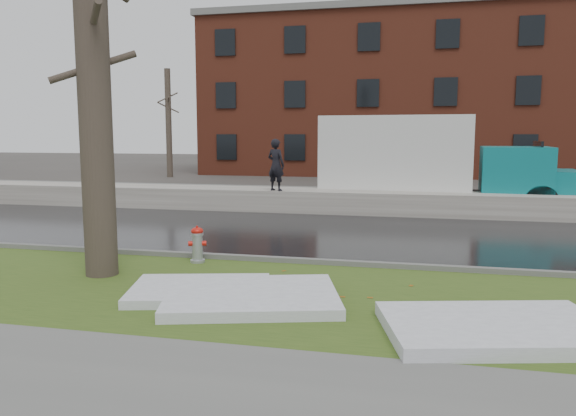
% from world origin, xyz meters
% --- Properties ---
extents(ground, '(120.00, 120.00, 0.00)m').
position_xyz_m(ground, '(0.00, 0.00, 0.00)').
color(ground, '#47423D').
rests_on(ground, ground).
extents(verge, '(60.00, 4.50, 0.04)m').
position_xyz_m(verge, '(0.00, -1.25, 0.02)').
color(verge, '#324C19').
rests_on(verge, ground).
extents(sidewalk, '(60.00, 3.00, 0.05)m').
position_xyz_m(sidewalk, '(0.00, -5.00, 0.03)').
color(sidewalk, slate).
rests_on(sidewalk, ground).
extents(road, '(60.00, 7.00, 0.03)m').
position_xyz_m(road, '(0.00, 4.50, 0.01)').
color(road, black).
rests_on(road, ground).
extents(parking_lot, '(60.00, 9.00, 0.03)m').
position_xyz_m(parking_lot, '(0.00, 13.00, 0.01)').
color(parking_lot, slate).
rests_on(parking_lot, ground).
extents(curb, '(60.00, 0.15, 0.14)m').
position_xyz_m(curb, '(0.00, 1.00, 0.07)').
color(curb, slate).
rests_on(curb, ground).
extents(snowbank, '(60.00, 1.60, 0.75)m').
position_xyz_m(snowbank, '(0.00, 8.70, 0.38)').
color(snowbank, '#B8B3A8').
rests_on(snowbank, ground).
extents(brick_building, '(26.00, 12.00, 10.00)m').
position_xyz_m(brick_building, '(2.00, 30.00, 5.00)').
color(brick_building, brown).
rests_on(brick_building, ground).
extents(bg_tree_left, '(1.40, 1.62, 6.50)m').
position_xyz_m(bg_tree_left, '(-12.00, 22.00, 3.33)').
color(bg_tree_left, brown).
rests_on(bg_tree_left, ground).
extents(bg_tree_center, '(1.40, 1.62, 6.50)m').
position_xyz_m(bg_tree_center, '(-6.00, 26.00, 3.33)').
color(bg_tree_center, brown).
rests_on(bg_tree_center, ground).
extents(fire_hydrant, '(0.37, 0.35, 0.74)m').
position_xyz_m(fire_hydrant, '(-1.44, 0.60, 0.44)').
color(fire_hydrant, '#9FA2A7').
rests_on(fire_hydrant, verge).
extents(tree, '(1.30, 1.50, 7.26)m').
position_xyz_m(tree, '(-2.78, -0.73, 3.70)').
color(tree, brown).
rests_on(tree, verge).
extents(box_truck, '(9.74, 2.68, 3.23)m').
position_xyz_m(box_truck, '(3.09, 10.06, 1.71)').
color(box_truck, black).
rests_on(box_truck, ground).
extents(worker, '(0.73, 0.61, 1.70)m').
position_xyz_m(worker, '(-1.73, 8.10, 1.60)').
color(worker, black).
rests_on(worker, snowbank).
extents(snow_patch_near, '(3.05, 2.65, 0.16)m').
position_xyz_m(snow_patch_near, '(0.40, -1.72, 0.12)').
color(snow_patch_near, silver).
rests_on(snow_patch_near, verge).
extents(snow_patch_far, '(2.53, 2.11, 0.14)m').
position_xyz_m(snow_patch_far, '(-0.52, -1.53, 0.11)').
color(snow_patch_far, silver).
rests_on(snow_patch_far, verge).
extents(snow_patch_side, '(3.16, 2.44, 0.18)m').
position_xyz_m(snow_patch_side, '(3.87, -2.40, 0.13)').
color(snow_patch_side, silver).
rests_on(snow_patch_side, verge).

